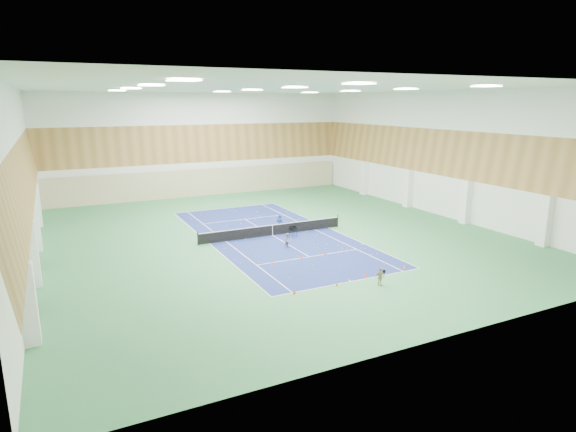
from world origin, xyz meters
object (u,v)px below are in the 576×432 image
Objects in this scene: coach at (280,224)px; child_court at (288,241)px; tennis_net at (273,229)px; child_apron at (380,277)px; ball_cart at (293,232)px.

coach is 4.58m from child_court.
tennis_net is at bearing 55.96° from coach.
coach is 13.78m from child_apron.
ball_cart is (1.82, 2.68, -0.16)m from child_court.
coach is 1.79m from ball_cart.
child_apron is (0.26, -13.77, -0.22)m from coach.
coach is 1.82× the size of ball_cart.
child_apron reaches higher than ball_cart.
child_apron is at bearing -89.31° from child_court.
child_court is at bearing 101.65° from child_apron.
tennis_net is 8.07× the size of coach.
child_apron is at bearing -84.78° from tennis_net.
ball_cart is at bearing -38.14° from tennis_net.
coach reaches higher than child_apron.
ball_cart is at bearing 128.42° from coach.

